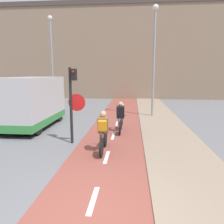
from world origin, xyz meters
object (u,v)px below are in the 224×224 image
object	(u,v)px
cyclist_near	(103,133)
cyclist_far	(120,119)
traffic_light_pole	(73,97)
street_lamp_sidewalk	(154,50)
street_lamp_far	(52,53)
van	(30,103)

from	to	relation	value
cyclist_near	cyclist_far	distance (m)	2.74
traffic_light_pole	street_lamp_sidewalk	world-z (taller)	street_lamp_sidewalk
street_lamp_far	van	xyz separation A→B (m)	(1.09, -6.28, -3.04)
cyclist_far	traffic_light_pole	bearing A→B (deg)	-134.36
street_lamp_far	traffic_light_pole	bearing A→B (deg)	-65.31
traffic_light_pole	street_lamp_sidewalk	size ratio (longest dim) A/B	0.43
cyclist_near	van	size ratio (longest dim) A/B	0.38
cyclist_near	cyclist_far	size ratio (longest dim) A/B	1.03
street_lamp_far	cyclist_far	bearing A→B (deg)	-50.23
street_lamp_sidewalk	street_lamp_far	bearing A→B (deg)	159.97
cyclist_near	street_lamp_sidewalk	bearing A→B (deg)	71.43
traffic_light_pole	cyclist_near	size ratio (longest dim) A/B	1.74
cyclist_near	van	bearing A→B (deg)	141.55
street_lamp_sidewalk	cyclist_near	size ratio (longest dim) A/B	4.00
cyclist_near	traffic_light_pole	bearing A→B (deg)	144.96
street_lamp_far	street_lamp_sidewalk	bearing A→B (deg)	-20.03
street_lamp_far	cyclist_far	xyz separation A→B (m)	(5.76, -6.92, -3.64)
cyclist_far	van	bearing A→B (deg)	172.21
street_lamp_far	cyclist_near	size ratio (longest dim) A/B	4.13
street_lamp_far	street_lamp_sidewalk	distance (m)	8.10
street_lamp_far	van	world-z (taller)	street_lamp_far
street_lamp_far	cyclist_far	world-z (taller)	street_lamp_far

